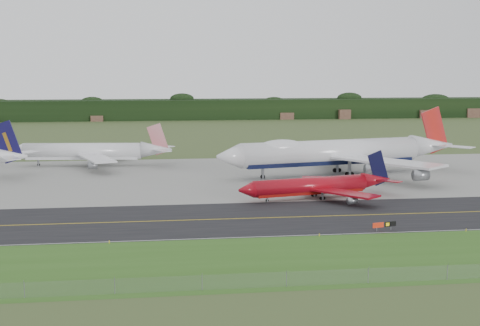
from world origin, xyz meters
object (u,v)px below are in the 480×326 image
jet_red_737 (318,186)px  jet_star_tail (91,152)px  taxiway_sign (384,225)px  jet_ba_747 (338,152)px

jet_red_737 → jet_star_tail: bearing=133.4°
jet_red_737 → taxiway_sign: 33.80m
jet_red_737 → jet_star_tail: size_ratio=0.77×
jet_red_737 → taxiway_sign: bearing=-82.3°
jet_star_tail → jet_red_737: bearing=-46.6°
jet_ba_747 → jet_star_tail: size_ratio=1.47×
jet_star_tail → taxiway_sign: size_ratio=10.38×
jet_ba_747 → jet_red_737: (-14.74, -34.52, -3.56)m
jet_red_737 → jet_ba_747: bearing=66.9°
jet_star_tail → taxiway_sign: bearing=-56.5°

